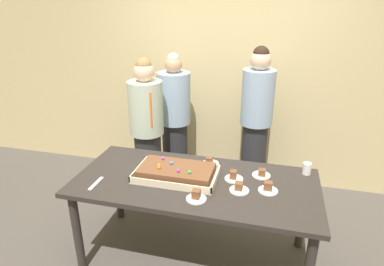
% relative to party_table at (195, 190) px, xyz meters
% --- Properties ---
extents(ground_plane, '(12.00, 12.00, 0.00)m').
position_rel_party_table_xyz_m(ground_plane, '(0.00, 0.00, -0.69)').
color(ground_plane, '#4C4742').
extents(interior_back_panel, '(8.00, 0.12, 3.00)m').
position_rel_party_table_xyz_m(interior_back_panel, '(0.00, 1.60, 0.81)').
color(interior_back_panel, '#CCB784').
rests_on(interior_back_panel, ground_plane).
extents(party_table, '(1.96, 0.90, 0.78)m').
position_rel_party_table_xyz_m(party_table, '(0.00, 0.00, 0.00)').
color(party_table, '#2D2826').
rests_on(party_table, ground_plane).
extents(sheet_cake, '(0.67, 0.39, 0.12)m').
position_rel_party_table_xyz_m(sheet_cake, '(-0.16, 0.02, 0.13)').
color(sheet_cake, beige).
rests_on(sheet_cake, party_table).
extents(plated_slice_near_left, '(0.15, 0.15, 0.07)m').
position_rel_party_table_xyz_m(plated_slice_near_left, '(0.36, -0.06, 0.11)').
color(plated_slice_near_left, white).
rests_on(plated_slice_near_left, party_table).
extents(plated_slice_near_right, '(0.15, 0.15, 0.06)m').
position_rel_party_table_xyz_m(plated_slice_near_right, '(0.51, 0.21, 0.10)').
color(plated_slice_near_right, white).
rests_on(plated_slice_near_right, party_table).
extents(plated_slice_far_left, '(0.15, 0.15, 0.07)m').
position_rel_party_table_xyz_m(plated_slice_far_left, '(0.58, -0.01, 0.11)').
color(plated_slice_far_left, white).
rests_on(plated_slice_far_left, party_table).
extents(plated_slice_far_right, '(0.15, 0.15, 0.08)m').
position_rel_party_table_xyz_m(plated_slice_far_right, '(0.30, 0.10, 0.11)').
color(plated_slice_far_right, white).
rests_on(plated_slice_far_right, party_table).
extents(plated_slice_center_front, '(0.15, 0.15, 0.07)m').
position_rel_party_table_xyz_m(plated_slice_center_front, '(0.06, 0.31, 0.11)').
color(plated_slice_center_front, white).
rests_on(plated_slice_center_front, party_table).
extents(plated_slice_center_back, '(0.15, 0.15, 0.07)m').
position_rel_party_table_xyz_m(plated_slice_center_back, '(0.07, -0.26, 0.11)').
color(plated_slice_center_back, white).
rests_on(plated_slice_center_back, party_table).
extents(drink_cup_nearest, '(0.07, 0.07, 0.10)m').
position_rel_party_table_xyz_m(drink_cup_nearest, '(0.88, 0.34, 0.14)').
color(drink_cup_nearest, white).
rests_on(drink_cup_nearest, party_table).
extents(cake_server_utensil, '(0.03, 0.20, 0.01)m').
position_rel_party_table_xyz_m(cake_server_utensil, '(-0.75, -0.25, 0.09)').
color(cake_server_utensil, silver).
rests_on(cake_server_utensil, party_table).
extents(person_serving_front, '(0.35, 0.35, 1.70)m').
position_rel_party_table_xyz_m(person_serving_front, '(0.39, 1.20, 0.20)').
color(person_serving_front, '#28282D').
rests_on(person_serving_front, ground_plane).
extents(person_green_shirt_behind, '(0.36, 0.36, 1.61)m').
position_rel_party_table_xyz_m(person_green_shirt_behind, '(-0.72, 0.77, 0.14)').
color(person_green_shirt_behind, '#28282D').
rests_on(person_green_shirt_behind, ground_plane).
extents(person_striped_tie_right, '(0.37, 0.37, 1.60)m').
position_rel_party_table_xyz_m(person_striped_tie_right, '(-0.54, 1.18, 0.13)').
color(person_striped_tie_right, '#28282D').
rests_on(person_striped_tie_right, ground_plane).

